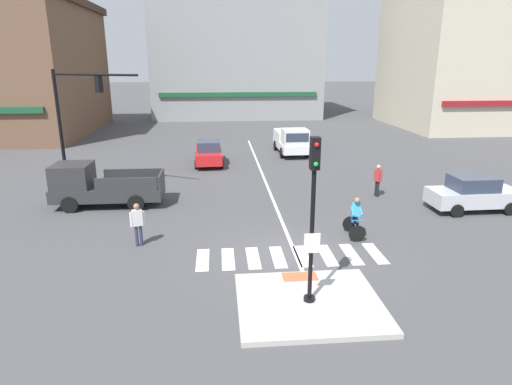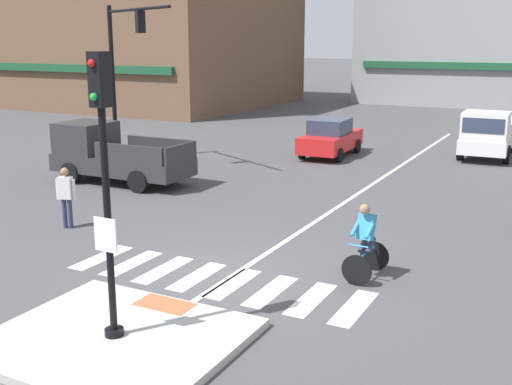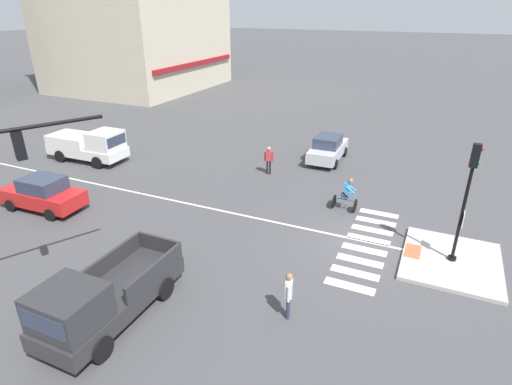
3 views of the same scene
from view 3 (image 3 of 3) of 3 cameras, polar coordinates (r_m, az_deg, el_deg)
name	(u,v)px [view 3 (image 3 of 3)]	position (r m, az deg, el deg)	size (l,w,h in m)	color
ground_plane	(362,243)	(18.14, 14.28, -6.76)	(300.00, 300.00, 0.00)	#474749
traffic_island	(451,261)	(18.02, 25.12, -8.47)	(4.06, 3.57, 0.15)	#B2AFA8
tactile_pad_front	(413,251)	(17.94, 20.62, -7.49)	(1.10, 0.60, 0.01)	#DB5B38
signal_pole	(467,193)	(16.75, 26.88, -0.11)	(0.44, 0.38, 4.66)	black
crosswalk_stripe_a	(349,286)	(15.55, 12.66, -12.36)	(0.44, 1.80, 0.01)	silver
crosswalk_stripe_b	(355,273)	(16.27, 13.37, -10.61)	(0.44, 1.80, 0.01)	silver
crosswalk_stripe_c	(360,261)	(17.00, 14.01, -9.01)	(0.44, 1.80, 0.01)	silver
crosswalk_stripe_d	(364,249)	(17.74, 14.59, -7.54)	(0.44, 1.80, 0.01)	silver
crosswalk_stripe_e	(368,239)	(18.50, 15.12, -6.19)	(0.44, 1.80, 0.01)	silver
crosswalk_stripe_f	(372,230)	(19.27, 15.60, -4.95)	(0.44, 1.80, 0.01)	silver
crosswalk_stripe_g	(376,221)	(20.05, 16.05, -3.80)	(0.44, 1.80, 0.01)	silver
crosswalk_stripe_h	(379,213)	(20.84, 16.46, -2.74)	(0.44, 1.80, 0.01)	silver
lane_centre_line	(167,199)	(21.89, -12.04, -0.89)	(0.14, 28.00, 0.01)	silver
car_red_westbound_distant	(43,193)	(22.58, -27.11, -0.12)	(1.95, 4.15, 1.64)	red
car_silver_cross_right	(328,148)	(26.89, 9.79, 5.96)	(4.13, 1.90, 1.64)	silver
pickup_truck_white_eastbound_distant	(93,147)	(28.24, -21.42, 5.86)	(2.16, 5.15, 2.08)	white
pickup_truck_charcoal_cross_left	(101,300)	(13.86, -20.40, -13.57)	(5.10, 2.07, 2.08)	#2D2D30
cyclist	(347,194)	(20.40, 12.30, -0.16)	(0.72, 1.13, 1.68)	black
pedestrian_at_curb_left	(289,292)	(13.37, 4.49, -13.40)	(0.53, 0.32, 1.67)	#2D334C
pedestrian_waiting_far_side	(269,158)	(24.29, 1.75, 4.73)	(0.33, 0.52, 1.67)	black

